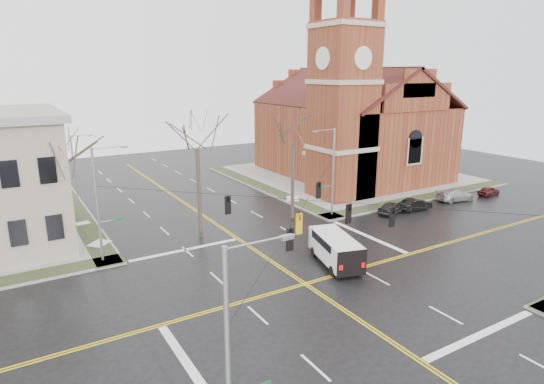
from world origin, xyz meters
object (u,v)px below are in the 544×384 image
parked_car_a (392,208)px  parked_car_d (489,191)px  streetlight_north_b (53,144)px  tree_ne (293,137)px  tree_nw_far (63,164)px  signal_pole_nw (99,202)px  parked_car_c (455,195)px  parked_car_b (415,204)px  tree_nw_near (197,143)px  church (349,118)px  cargo_van (334,247)px  signal_pole_sw (232,358)px  streetlight_north_a (75,169)px  signal_pole_ne (332,170)px

parked_car_a → parked_car_d: bearing=-106.4°
streetlight_north_b → tree_ne: (18.00, -35.30, 3.93)m
parked_car_a → tree_nw_far: bearing=66.9°
signal_pole_nw → streetlight_north_b: 36.51m
tree_nw_far → parked_car_c: bearing=-7.3°
parked_car_b → parked_car_c: size_ratio=0.85×
streetlight_north_b → tree_nw_near: (8.08, -35.07, 4.11)m
church → tree_nw_near: (-27.34, -11.85, 0.14)m
parked_car_d → tree_ne: (-25.61, 4.69, 7.83)m
cargo_van → streetlight_north_b: bearing=123.2°
church → parked_car_b: church is taller
signal_pole_nw → cargo_van: signal_pole_nw is taller
signal_pole_nw → parked_car_c: signal_pole_nw is taller
signal_pole_nw → signal_pole_sw: size_ratio=1.00×
parked_car_c → tree_ne: tree_ne is taller
parked_car_d → streetlight_north_a: bearing=59.1°
streetlight_north_b → parked_car_c: (38.07, -39.42, -3.79)m
parked_car_a → tree_ne: 13.30m
parked_car_b → tree_nw_far: tree_nw_far is taller
signal_pole_sw → parked_car_a: bearing=35.2°
signal_pole_nw → signal_pole_sw: 23.00m
cargo_van → parked_car_c: cargo_van is taller
streetlight_north_a → cargo_van: bearing=-60.7°
church → tree_nw_far: bearing=-163.9°
tree_nw_far → parked_car_d: bearing=-7.1°
tree_nw_far → tree_nw_near: (10.70, -0.88, 0.89)m
cargo_van → tree_nw_far: (-17.33, 11.97, 6.34)m
signal_pole_nw → parked_car_c: (38.74, -2.92, -4.28)m
tree_nw_far → signal_pole_ne: bearing=-5.4°
signal_pole_sw → tree_ne: 30.76m
signal_pole_sw → parked_car_b: (31.80, 19.86, -4.30)m
signal_pole_ne → parked_car_b: size_ratio=2.28×
cargo_van → parked_car_a: (13.36, 6.90, -0.69)m
signal_pole_nw → tree_nw_near: 9.57m
tree_ne → signal_pole_nw: bearing=-176.3°
signal_pole_ne → streetlight_north_b: signal_pole_ne is taller
signal_pole_ne → parked_car_d: (21.63, -3.49, -4.38)m
tree_nw_near → parked_car_d: bearing=-7.9°
streetlight_north_a → parked_car_b: 37.01m
signal_pole_sw → parked_car_b: 37.74m
tree_ne → streetlight_north_b: bearing=117.0°
tree_nw_near → tree_ne: size_ratio=1.02×
church → signal_pole_sw: bearing=-134.8°
signal_pole_ne → parked_car_d: bearing=-9.2°
streetlight_north_b → streetlight_north_a: bearing=-90.0°
parked_car_d → tree_nw_near: 36.75m
cargo_van → tree_ne: size_ratio=0.55×
parked_car_a → parked_car_b: 3.10m
parked_car_d → tree_ne: tree_ne is taller
signal_pole_sw → parked_car_a: 35.40m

